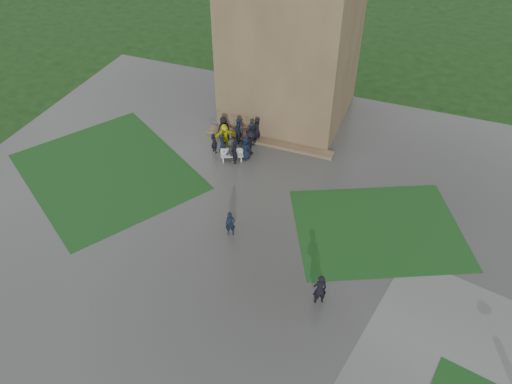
% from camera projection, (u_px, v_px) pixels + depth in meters
% --- Properties ---
extents(ground, '(120.00, 120.00, 0.00)m').
position_uv_depth(ground, '(200.00, 250.00, 26.41)').
color(ground, black).
extents(plaza, '(34.00, 34.00, 0.02)m').
position_uv_depth(plaza, '(216.00, 226.00, 27.83)').
color(plaza, '#383835').
rests_on(plaza, ground).
extents(lawn_inset_left, '(14.10, 13.46, 0.01)m').
position_uv_depth(lawn_inset_left, '(107.00, 171.00, 31.57)').
color(lawn_inset_left, '#133714').
rests_on(lawn_inset_left, plaza).
extents(lawn_inset_right, '(11.12, 10.15, 0.01)m').
position_uv_depth(lawn_inset_right, '(378.00, 229.00, 27.62)').
color(lawn_inset_right, '#133714').
rests_on(lawn_inset_right, plaza).
extents(tower_plinth, '(9.00, 0.80, 0.22)m').
position_uv_depth(tower_plinth, '(269.00, 142.00, 33.87)').
color(tower_plinth, brown).
rests_on(tower_plinth, plaza).
extents(bench, '(1.52, 1.02, 0.85)m').
position_uv_depth(bench, '(232.00, 155.00, 32.20)').
color(bench, '#B3B3AE').
rests_on(bench, plaza).
extents(visitor_cluster, '(3.18, 3.64, 2.68)m').
position_uv_depth(visitor_cluster, '(235.00, 137.00, 32.52)').
color(visitor_cluster, black).
rests_on(visitor_cluster, plaza).
extents(pedestrian_mid, '(0.64, 0.54, 1.50)m').
position_uv_depth(pedestrian_mid, '(230.00, 224.00, 26.84)').
color(pedestrian_mid, black).
rests_on(pedestrian_mid, plaza).
extents(pedestrian_near, '(0.80, 0.72, 1.83)m').
position_uv_depth(pedestrian_near, '(320.00, 289.00, 23.25)').
color(pedestrian_near, black).
rests_on(pedestrian_near, plaza).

